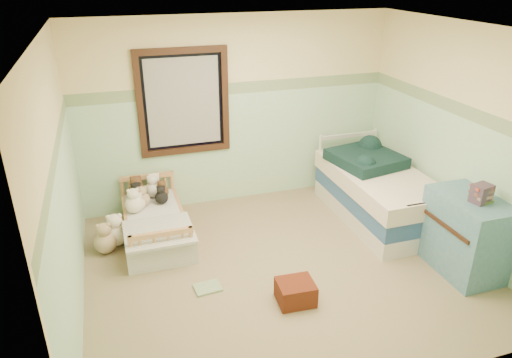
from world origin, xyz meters
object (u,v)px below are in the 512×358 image
object	(u,v)px
dresser	(465,234)
floor_book	(208,288)
red_pillow	(296,292)
plush_floor_cream	(116,234)
twin_bed_frame	(376,210)
plush_floor_tan	(105,243)
toddler_bed_frame	(156,230)

from	to	relation	value
dresser	floor_book	bearing A→B (deg)	169.74
red_pillow	plush_floor_cream	bearing A→B (deg)	135.09
red_pillow	twin_bed_frame	bearing A→B (deg)	37.22
plush_floor_tan	dresser	world-z (taller)	dresser
plush_floor_tan	red_pillow	distance (m)	2.29
plush_floor_cream	twin_bed_frame	world-z (taller)	plush_floor_cream
toddler_bed_frame	plush_floor_cream	size ratio (longest dim) A/B	5.12
twin_bed_frame	dresser	world-z (taller)	dresser
red_pillow	floor_book	xyz separation A→B (m)	(-0.78, 0.46, -0.10)
plush_floor_tan	dresser	xyz separation A→B (m)	(3.66, -1.51, 0.30)
toddler_bed_frame	twin_bed_frame	bearing A→B (deg)	-8.21
twin_bed_frame	floor_book	size ratio (longest dim) A/B	6.83
plush_floor_cream	red_pillow	distance (m)	2.29
toddler_bed_frame	floor_book	xyz separation A→B (m)	(0.38, -1.19, -0.08)
toddler_bed_frame	plush_floor_tan	xyz separation A→B (m)	(-0.59, -0.17, 0.04)
toddler_bed_frame	plush_floor_tan	distance (m)	0.61
toddler_bed_frame	red_pillow	bearing A→B (deg)	-54.99
red_pillow	floor_book	bearing A→B (deg)	149.55
red_pillow	floor_book	world-z (taller)	red_pillow
dresser	twin_bed_frame	bearing A→B (deg)	101.98
plush_floor_tan	floor_book	size ratio (longest dim) A/B	0.96
twin_bed_frame	floor_book	world-z (taller)	twin_bed_frame
plush_floor_tan	twin_bed_frame	world-z (taller)	plush_floor_tan
plush_floor_cream	red_pillow	bearing A→B (deg)	-44.91
plush_floor_cream	floor_book	bearing A→B (deg)	-54.03
toddler_bed_frame	plush_floor_tan	size ratio (longest dim) A/B	5.46
plush_floor_tan	floor_book	distance (m)	1.41
twin_bed_frame	red_pillow	bearing A→B (deg)	-142.78
toddler_bed_frame	red_pillow	size ratio (longest dim) A/B	3.94
plush_floor_cream	floor_book	distance (m)	1.43
floor_book	plush_floor_tan	bearing A→B (deg)	128.81
twin_bed_frame	floor_book	bearing A→B (deg)	-161.98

